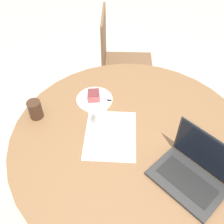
{
  "coord_description": "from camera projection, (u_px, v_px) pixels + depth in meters",
  "views": [
    {
      "loc": [
        0.87,
        0.03,
        1.79
      ],
      "look_at": [
        -0.12,
        -0.12,
        0.75
      ],
      "focal_mm": 42.0,
      "sensor_mm": 36.0,
      "label": 1
    }
  ],
  "objects": [
    {
      "name": "dining_table",
      "position": [
        131.0,
        149.0,
        1.46
      ],
      "size": [
        1.28,
        1.28,
        0.71
      ],
      "color": "brown",
      "rests_on": "ground_plane"
    },
    {
      "name": "ground_plane",
      "position": [
        126.0,
        197.0,
        1.89
      ],
      "size": [
        12.0,
        12.0,
        0.0
      ],
      "primitive_type": "plane",
      "color": "#B7AD9E"
    },
    {
      "name": "water_glass",
      "position": [
        100.0,
        118.0,
        1.39
      ],
      "size": [
        0.07,
        0.07,
        0.11
      ],
      "color": "silver",
      "rests_on": "dining_table"
    },
    {
      "name": "paper_document",
      "position": [
        110.0,
        135.0,
        1.38
      ],
      "size": [
        0.36,
        0.3,
        0.0
      ],
      "rotation": [
        0.0,
        0.0,
        0.1
      ],
      "color": "white",
      "rests_on": "dining_table"
    },
    {
      "name": "chair",
      "position": [
        119.0,
        64.0,
        2.21
      ],
      "size": [
        0.47,
        0.47,
        0.91
      ],
      "rotation": [
        0.0,
        0.0,
        6.41
      ],
      "color": "brown",
      "rests_on": "ground_plane"
    },
    {
      "name": "laptop",
      "position": [
        192.0,
        174.0,
        1.17
      ],
      "size": [
        0.37,
        0.39,
        0.24
      ],
      "rotation": [
        0.0,
        0.0,
        4.06
      ],
      "color": "#2D2D2D",
      "rests_on": "dining_table"
    },
    {
      "name": "cake_slice",
      "position": [
        94.0,
        95.0,
        1.54
      ],
      "size": [
        0.09,
        0.09,
        0.05
      ],
      "rotation": [
        0.0,
        0.0,
        0.26
      ],
      "color": "#B74C51",
      "rests_on": "plate"
    },
    {
      "name": "plate",
      "position": [
        94.0,
        99.0,
        1.56
      ],
      "size": [
        0.22,
        0.22,
        0.01
      ],
      "color": "silver",
      "rests_on": "dining_table"
    },
    {
      "name": "fork",
      "position": [
        100.0,
        99.0,
        1.55
      ],
      "size": [
        0.03,
        0.17,
        0.0
      ],
      "rotation": [
        0.0,
        0.0,
        7.83
      ],
      "color": "silver",
      "rests_on": "plate"
    },
    {
      "name": "coffee_glass",
      "position": [
        35.0,
        109.0,
        1.44
      ],
      "size": [
        0.08,
        0.08,
        0.11
      ],
      "color": "#3D2619",
      "rests_on": "dining_table"
    }
  ]
}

